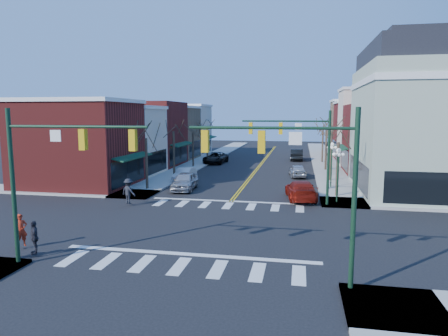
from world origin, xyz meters
The scene contains 35 objects.
ground centered at (0.00, 0.00, 0.00)m, with size 160.00×160.00×0.00m, color black.
sidewalk_left centered at (-8.75, 20.00, 0.07)m, with size 3.50×70.00×0.15m, color #9E9B93.
sidewalk_right centered at (8.75, 20.00, 0.07)m, with size 3.50×70.00×0.15m, color #9E9B93.
bldg_left_brick_a centered at (-15.50, 11.75, 4.00)m, with size 10.00×8.50×8.00m, color maroon.
bldg_left_stucco_a centered at (-15.50, 19.50, 3.75)m, with size 10.00×7.00×7.50m, color beige.
bldg_left_brick_b centered at (-15.50, 27.50, 4.25)m, with size 10.00×9.00×8.50m, color maroon.
bldg_left_tan centered at (-15.50, 35.75, 3.90)m, with size 10.00×7.50×7.80m, color #917250.
bldg_left_stucco_b centered at (-15.50, 43.50, 4.10)m, with size 10.00×8.00×8.20m, color beige.
bldg_right_brick_a centered at (15.50, 25.75, 4.00)m, with size 10.00×8.50×8.00m, color maroon.
bldg_right_stucco centered at (15.50, 33.50, 5.00)m, with size 10.00×7.00×10.00m, color beige.
bldg_right_brick_b centered at (15.50, 41.00, 4.25)m, with size 10.00×8.00×8.50m, color maroon.
bldg_right_tan centered at (15.50, 49.00, 4.50)m, with size 10.00×8.00×9.00m, color #917250.
victorian_corner centered at (16.50, 14.50, 6.66)m, with size 12.25×14.25×13.30m.
traffic_mast_near_left centered at (-5.55, -7.40, 4.71)m, with size 6.60×0.28×7.20m.
traffic_mast_near_right centered at (5.55, -7.40, 4.71)m, with size 6.60×0.28×7.20m.
traffic_mast_far_right centered at (5.55, 7.40, 4.71)m, with size 6.60×0.28×7.20m.
lamppost_corner centered at (8.20, 8.50, 2.96)m, with size 0.36×0.36×4.33m.
lamppost_midblock centered at (8.20, 15.00, 2.96)m, with size 0.36×0.36×4.33m.
tree_left_a centered at (-8.40, 11.00, 2.38)m, with size 0.24×0.24×4.76m, color #382B21.
tree_left_b centered at (-8.40, 19.00, 2.52)m, with size 0.24×0.24×5.04m, color #382B21.
tree_left_c centered at (-8.40, 27.00, 2.27)m, with size 0.24×0.24×4.55m, color #382B21.
tree_left_d centered at (-8.40, 35.00, 2.45)m, with size 0.24×0.24×4.90m, color #382B21.
tree_right_a centered at (8.40, 11.00, 2.31)m, with size 0.24×0.24×4.62m, color #382B21.
tree_right_b centered at (8.40, 19.00, 2.59)m, with size 0.24×0.24×5.18m, color #382B21.
tree_right_c centered at (8.40, 27.00, 2.42)m, with size 0.24×0.24×4.83m, color #382B21.
tree_right_d centered at (8.40, 35.00, 2.48)m, with size 0.24×0.24×4.97m, color #382B21.
car_left_near centered at (-5.03, 11.72, 0.81)m, with size 1.92×4.77×1.62m, color #A3A2A7.
car_left_mid centered at (-6.40, 16.27, 0.69)m, with size 1.46×4.18×1.38m, color silver.
car_left_far centered at (-6.40, 31.63, 0.78)m, with size 2.58×5.60×1.56m, color black.
car_right_near centered at (5.45, 9.53, 0.78)m, with size 2.19×5.38×1.56m, color maroon.
car_right_mid centered at (5.08, 21.35, 0.71)m, with size 1.68×4.17×1.42m, color #ACACB1.
car_right_far centered at (4.80, 37.72, 0.84)m, with size 1.78×5.11×1.68m, color black.
pedestrian_red_a centered at (-8.72, -5.44, 1.00)m, with size 0.62×0.40×1.69m, color red.
pedestrian_dark_a centered at (-7.30, -6.33, 0.98)m, with size 0.97×0.40×1.66m, color #23212A.
pedestrian_dark_b centered at (-7.41, 4.82, 1.12)m, with size 1.25×0.72×1.94m, color black.
Camera 1 is at (5.32, -23.02, 6.95)m, focal length 32.00 mm.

